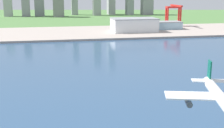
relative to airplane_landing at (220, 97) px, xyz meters
name	(u,v)px	position (x,y,z in m)	size (l,w,h in m)	color
ground_plane	(112,63)	(-1.34, 167.32, -26.18)	(2400.00, 2400.00, 0.00)	#4E7A3F
water_bay	(130,82)	(-1.34, 107.32, -26.10)	(840.00, 360.00, 0.15)	#2D4C70
industrial_pier	(86,32)	(-1.34, 357.32, -24.93)	(840.00, 140.00, 2.50)	#A99A90
airplane_landing	(220,97)	(0.00, 0.00, 0.00)	(34.47, 39.16, 11.67)	white
port_crane_red	(174,10)	(147.25, 401.60, 1.47)	(24.47, 44.08, 34.48)	red
warehouse_main	(134,25)	(65.58, 345.70, -14.25)	(63.06, 38.17, 18.81)	white
warehouse_annex	(167,25)	(122.90, 364.99, -17.91)	(39.59, 24.66, 11.50)	#99BCD1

